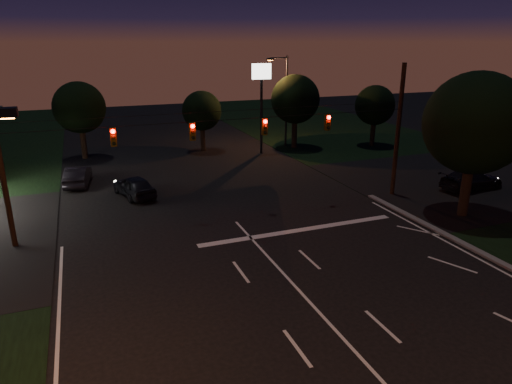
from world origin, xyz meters
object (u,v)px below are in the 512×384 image
utility_pole_right (392,194)px  car_cross (471,180)px  car_oncoming_a (134,186)px  tree_right_near (474,124)px  car_oncoming_b (78,176)px

utility_pole_right → car_cross: (6.03, -1.16, 0.73)m
utility_pole_right → car_oncoming_a: (-17.07, 6.07, 0.74)m
tree_right_near → car_cross: (4.51, 3.68, -4.94)m
tree_right_near → car_oncoming_b: (-22.22, 15.16, -4.96)m
car_oncoming_b → car_cross: (26.73, -11.49, 0.02)m
tree_right_near → car_oncoming_a: size_ratio=2.00×
tree_right_near → car_oncoming_a: bearing=149.6°
utility_pole_right → car_oncoming_b: utility_pole_right is taller
car_oncoming_b → car_oncoming_a: bearing=139.1°
car_cross → car_oncoming_a: bearing=67.4°
utility_pole_right → tree_right_near: 7.61m
tree_right_near → car_oncoming_b: 27.35m
utility_pole_right → tree_right_near: (1.53, -4.83, 5.68)m
utility_pole_right → car_oncoming_b: size_ratio=2.07×
utility_pole_right → car_cross: 6.19m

